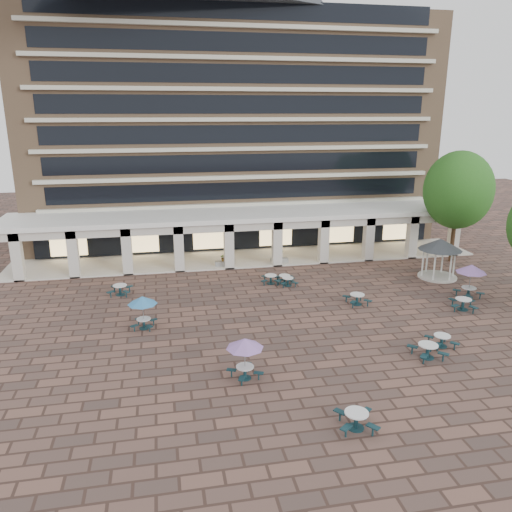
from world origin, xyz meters
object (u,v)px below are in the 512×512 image
object	(u,v)px
picnic_table_2	(428,350)
planter_left	(224,262)
gazebo	(440,249)
picnic_table_3	(442,340)
planter_right	(279,257)
picnic_table_1	(356,419)

from	to	relation	value
picnic_table_2	planter_left	distance (m)	20.66
gazebo	picnic_table_3	bearing A→B (deg)	-119.17
picnic_table_3	picnic_table_2	bearing A→B (deg)	-141.86
planter_left	planter_right	size ratio (longest dim) A/B	1.00
picnic_table_2	planter_left	size ratio (longest dim) A/B	1.24
picnic_table_1	picnic_table_3	world-z (taller)	picnic_table_1
gazebo	planter_left	size ratio (longest dim) A/B	2.30
picnic_table_3	planter_right	world-z (taller)	planter_right
picnic_table_1	planter_right	world-z (taller)	planter_right
picnic_table_2	picnic_table_3	xyz separation A→B (m)	(1.50, 1.10, -0.06)
picnic_table_1	planter_left	distance (m)	24.04
planter_left	picnic_table_1	bearing A→B (deg)	-83.77
picnic_table_1	planter_left	size ratio (longest dim) A/B	1.27
picnic_table_1	picnic_table_2	distance (m)	8.17
gazebo	planter_left	distance (m)	17.94
picnic_table_3	gazebo	size ratio (longest dim) A/B	0.47
picnic_table_3	planter_left	world-z (taller)	planter_left
picnic_table_1	picnic_table_3	xyz separation A→B (m)	(7.76, 6.34, -0.04)
gazebo	planter_right	bearing A→B (deg)	152.13
gazebo	planter_right	xyz separation A→B (m)	(-11.73, 6.20, -1.85)
picnic_table_2	planter_right	size ratio (longest dim) A/B	1.24
picnic_table_1	planter_right	distance (m)	24.02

